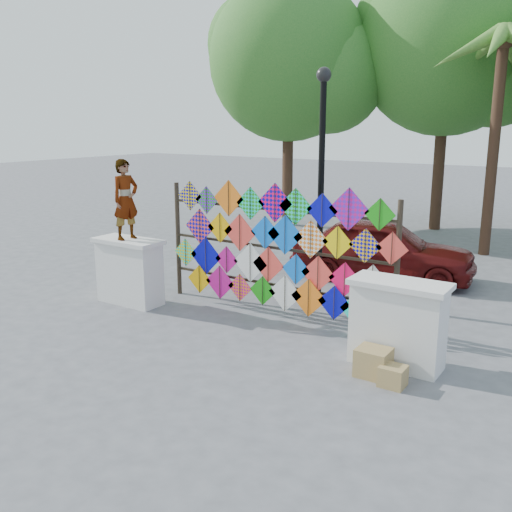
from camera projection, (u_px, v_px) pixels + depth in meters
name	position (u px, v px, depth m)	size (l,w,h in m)	color
ground	(250.00, 326.00, 9.98)	(80.00, 80.00, 0.00)	slate
parapet_left	(130.00, 271.00, 11.10)	(1.40, 0.65, 1.28)	white
parapet_right	(398.00, 323.00, 8.22)	(1.40, 0.65, 1.28)	white
kite_rack	(276.00, 250.00, 10.24)	(4.87, 0.24, 2.45)	black
tree_west	(292.00, 61.00, 18.43)	(5.85, 5.20, 8.01)	#40291B
tree_mid	(451.00, 45.00, 17.56)	(6.30, 5.60, 8.61)	#40291B
palm_tree	(502.00, 61.00, 14.17)	(3.62, 3.62, 5.83)	#40291B
vendor_woman	(126.00, 200.00, 10.78)	(0.56, 0.36, 1.52)	#99999E
sedan	(383.00, 249.00, 12.80)	(1.62, 4.03, 1.37)	#550F0E
lamppost	(322.00, 164.00, 10.82)	(0.28, 0.28, 4.46)	black
cardboard_box_near	(373.00, 362.00, 7.97)	(0.45, 0.40, 0.40)	#A3874E
cardboard_box_far	(393.00, 376.00, 7.68)	(0.34, 0.31, 0.29)	#A3874E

